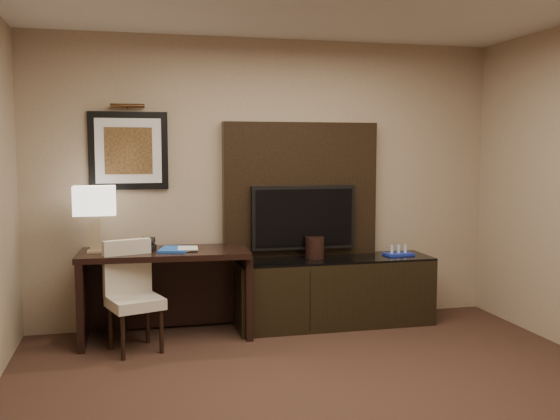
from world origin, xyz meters
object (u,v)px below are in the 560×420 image
object	(u,v)px
desk_phone	(144,246)
table_lamp	(95,217)
ice_bucket	(315,247)
credenza	(334,291)
tv	(303,217)
desk_chair	(135,301)
minibar_tray	(399,250)
desk	(165,294)

from	to	relation	value
desk_phone	table_lamp	bearing A→B (deg)	-166.98
desk_phone	ice_bucket	bearing A→B (deg)	19.34
credenza	ice_bucket	bearing A→B (deg)	168.18
tv	desk_chair	xyz separation A→B (m)	(-1.57, -0.51, -0.60)
minibar_tray	tv	bearing A→B (deg)	171.71
desk	credenza	xyz separation A→B (m)	(1.58, 0.05, -0.07)
table_lamp	minibar_tray	size ratio (longest dim) A/B	2.26
desk	tv	distance (m)	1.47
credenza	ice_bucket	distance (m)	0.46
ice_bucket	desk	bearing A→B (deg)	-176.38
tv	table_lamp	world-z (taller)	table_lamp
table_lamp	ice_bucket	world-z (taller)	table_lamp
credenza	table_lamp	xyz separation A→B (m)	(-2.16, -0.00, 0.77)
tv	desk	bearing A→B (deg)	-171.76
desk_chair	desk_phone	xyz separation A→B (m)	(0.09, 0.34, 0.41)
tv	minibar_tray	xyz separation A→B (m)	(0.92, -0.13, -0.33)
credenza	desk_chair	world-z (taller)	desk_chair
credenza	tv	bearing A→B (deg)	152.39
table_lamp	ice_bucket	distance (m)	2.01
minibar_tray	credenza	bearing A→B (deg)	-179.51
ice_bucket	table_lamp	bearing A→B (deg)	-178.78
tv	desk_phone	bearing A→B (deg)	-173.46
desk_chair	ice_bucket	distance (m)	1.74
desk	desk_phone	xyz separation A→B (m)	(-0.18, 0.02, 0.44)
ice_bucket	minibar_tray	bearing A→B (deg)	-2.24
tv	table_lamp	xyz separation A→B (m)	(-1.89, -0.14, 0.07)
table_lamp	tv	bearing A→B (deg)	4.34
desk_chair	minibar_tray	distance (m)	2.54
desk	desk_phone	world-z (taller)	desk_phone
desk_chair	desk	bearing A→B (deg)	31.63
desk_phone	ice_bucket	size ratio (longest dim) A/B	0.90
credenza	table_lamp	bearing A→B (deg)	-179.76
table_lamp	ice_bucket	xyz separation A→B (m)	(1.98, 0.04, -0.34)
tv	desk_chair	size ratio (longest dim) A/B	1.19
table_lamp	desk_phone	world-z (taller)	table_lamp
tv	ice_bucket	distance (m)	0.31
credenza	table_lamp	distance (m)	2.29
desk	table_lamp	world-z (taller)	table_lamp
desk_chair	minibar_tray	xyz separation A→B (m)	(2.50, 0.37, 0.27)
tv	ice_bucket	size ratio (longest dim) A/B	4.96
tv	desk_chair	world-z (taller)	tv
desk	desk_phone	bearing A→B (deg)	177.18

